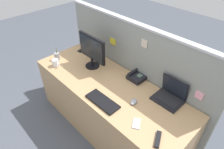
# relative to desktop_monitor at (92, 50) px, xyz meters

# --- Properties ---
(ground_plane) EXTENTS (10.00, 10.00, 0.00)m
(ground_plane) POSITION_rel_desktop_monitor_xyz_m (0.43, -0.11, -0.99)
(ground_plane) COLOR #4C515B
(desk) EXTENTS (2.09, 0.76, 0.75)m
(desk) POSITION_rel_desktop_monitor_xyz_m (0.43, -0.11, -0.62)
(desk) COLOR tan
(desk) RESTS_ON ground_plane
(cubicle_divider) EXTENTS (2.24, 0.08, 1.39)m
(cubicle_divider) POSITION_rel_desktop_monitor_xyz_m (0.43, 0.31, -0.29)
(cubicle_divider) COLOR gray
(cubicle_divider) RESTS_ON ground_plane
(desktop_monitor) EXTENTS (0.46, 0.18, 0.43)m
(desktop_monitor) POSITION_rel_desktop_monitor_xyz_m (0.00, 0.00, 0.00)
(desktop_monitor) COLOR black
(desktop_monitor) RESTS_ON desk
(laptop) EXTENTS (0.30, 0.25, 0.25)m
(laptop) POSITION_rel_desktop_monitor_xyz_m (1.05, 0.21, -0.18)
(laptop) COLOR black
(laptop) RESTS_ON desk
(desk_phone) EXTENTS (0.19, 0.18, 0.09)m
(desk_phone) POSITION_rel_desktop_monitor_xyz_m (0.58, 0.20, -0.21)
(desk_phone) COLOR black
(desk_phone) RESTS_ON desk
(keyboard_main) EXTENTS (0.39, 0.16, 0.02)m
(keyboard_main) POSITION_rel_desktop_monitor_xyz_m (0.59, -0.36, -0.23)
(keyboard_main) COLOR black
(keyboard_main) RESTS_ON desk
(computer_mouse_right_hand) EXTENTS (0.09, 0.11, 0.03)m
(computer_mouse_right_hand) POSITION_rel_desktop_monitor_xyz_m (0.83, -0.12, -0.23)
(computer_mouse_right_hand) COLOR #9EA0A8
(computer_mouse_right_hand) RESTS_ON desk
(pen_cup) EXTENTS (0.07, 0.07, 0.18)m
(pen_cup) POSITION_rel_desktop_monitor_xyz_m (-0.46, -0.26, -0.19)
(pen_cup) COLOR #99999E
(pen_cup) RESTS_ON desk
(cell_phone_silver_slab) EXTENTS (0.13, 0.14, 0.01)m
(cell_phone_silver_slab) POSITION_rel_desktop_monitor_xyz_m (1.03, -0.31, -0.24)
(cell_phone_silver_slab) COLOR #B7BAC1
(cell_phone_silver_slab) RESTS_ON desk
(cell_phone_black_slab) EXTENTS (0.08, 0.15, 0.01)m
(cell_phone_black_slab) POSITION_rel_desktop_monitor_xyz_m (-0.43, 0.14, -0.24)
(cell_phone_black_slab) COLOR black
(cell_phone_black_slab) RESTS_ON desk
(tv_remote) EXTENTS (0.12, 0.17, 0.02)m
(tv_remote) POSITION_rel_desktop_monitor_xyz_m (1.27, -0.31, -0.23)
(tv_remote) COLOR black
(tv_remote) RESTS_ON desk
(coffee_mug) EXTENTS (0.12, 0.08, 0.09)m
(coffee_mug) POSITION_rel_desktop_monitor_xyz_m (-0.34, -0.35, -0.20)
(coffee_mug) COLOR white
(coffee_mug) RESTS_ON desk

